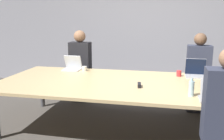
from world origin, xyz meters
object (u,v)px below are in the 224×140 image
Objects in this scene: person_far_left at (81,67)px; stapler at (139,85)px; bottle_near_right at (191,88)px; laptop_far_right at (195,71)px; laptop_near_right at (215,96)px; cup_far_right at (179,73)px; person_near_right at (224,121)px; person_far_right at (198,74)px; laptop_far_left at (72,66)px; cup_far_left at (85,69)px.

stapler is at bearing -45.73° from person_far_left.
laptop_far_right reaches higher than bottle_near_right.
cup_far_right is (-0.32, 1.19, -0.03)m from laptop_near_right.
person_far_right reaches higher than person_near_right.
person_far_left is (-0.01, 0.45, -0.12)m from laptop_far_left.
laptop_far_left reaches higher than cup_far_right.
person_near_right is 0.99× the size of person_far_right.
laptop_near_right is 1.00× the size of laptop_far_right.
person_far_left is at bearing -44.33° from person_near_right.
stapler is (-0.90, 0.82, 0.09)m from person_near_right.
bottle_near_right is at bearing -30.81° from laptop_far_left.
cup_far_left is 1.85m from laptop_far_right.
cup_far_right is at bearing -74.79° from laptop_near_right.
laptop_far_right is at bearing -14.09° from person_far_left.
person_far_left is 1.85m from stapler.
laptop_near_right is 1.66m from person_far_right.
bottle_near_right is 2.25m from laptop_far_left.
laptop_far_right reaches higher than laptop_near_right.
cup_far_left is at bearing 177.25° from cup_far_right.
laptop_far_left is at bearing -31.46° from laptop_near_right.
person_near_right reaches higher than laptop_far_right.
cup_far_left is at bearing 146.98° from bottle_near_right.
laptop_far_left is (-2.19, 1.70, 0.14)m from person_near_right.
bottle_near_right is at bearing -84.75° from cup_far_right.
cup_far_left reaches higher than stapler.
person_far_left is (-2.17, 1.77, -0.12)m from laptop_near_right.
bottle_near_right reaches higher than cup_far_right.
cup_far_left is 0.27× the size of laptop_far_right.
bottle_near_right is 2.66× the size of cup_far_left.
person_near_right is 3.07m from person_far_left.
laptop_far_right is 1.14m from stapler.
person_near_right is at bearing -89.82° from person_far_right.
laptop_far_right is 3.30× the size of cup_far_right.
person_far_right is (0.25, 1.49, -0.15)m from bottle_near_right.
person_far_left reaches higher than laptop_near_right.
laptop_far_left is 0.25m from cup_far_left.
person_far_right is 9.00× the size of stapler.
person_far_left is at bearing 90.95° from laptop_far_left.
person_far_left is 4.48× the size of laptop_far_right.
laptop_near_right is 2.53m from laptop_far_left.
stapler is (1.29, -1.33, 0.07)m from person_far_left.
cup_far_left is at bearing -12.75° from laptop_far_left.
cup_far_left is (-1.68, 1.09, -0.05)m from bottle_near_right.
cup_far_right reaches higher than stapler.
person_far_right is (0.03, 1.66, -0.13)m from laptop_near_right.
person_far_right is (2.19, -0.11, -0.01)m from person_far_left.
cup_far_left is (-1.95, 1.64, 0.11)m from person_near_right.
laptop_far_left is at bearing -37.76° from person_near_right.
laptop_far_right is at bearing -86.88° from laptop_near_right.
person_far_left is 16.84× the size of cup_far_left.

